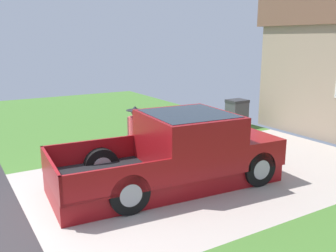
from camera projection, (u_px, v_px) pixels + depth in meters
pickup_truck at (183, 153)px, 8.38m from camera, size 2.42×5.17×1.62m
person_with_hat at (135, 133)px, 9.37m from camera, size 0.48×0.44×1.59m
handbag at (126, 163)px, 9.43m from camera, size 0.33×0.17×0.44m
wheeled_trash_bin at (237, 112)px, 13.87m from camera, size 0.60×0.72×1.02m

